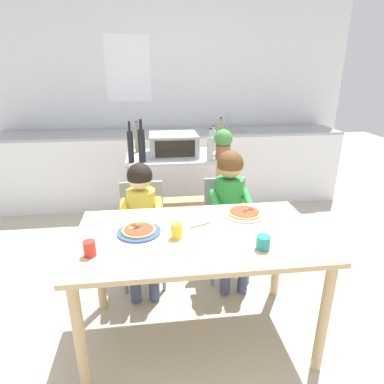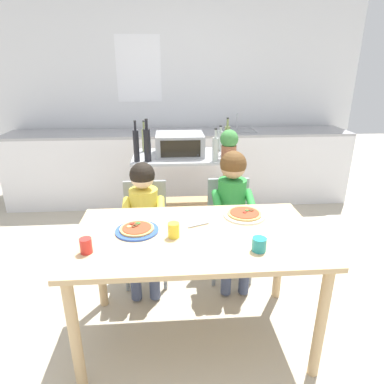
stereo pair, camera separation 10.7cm
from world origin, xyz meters
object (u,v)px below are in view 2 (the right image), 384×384
Objects in this scene: bottle_clear_vinegar at (144,139)px; child_in_yellow_shirt at (144,211)px; bottle_dark_olive_oil at (227,139)px; potted_herb_plant at (229,144)px; bottle_brown_beer at (147,144)px; kitchen_island_cart at (185,182)px; dining_table at (196,249)px; pizza_plate_blue_rimmed at (137,230)px; child_in_green_shirt at (233,202)px; drinking_cup_yellow at (174,230)px; dining_chair_right at (229,221)px; pizza_plate_white at (244,214)px; toaster_oven at (180,144)px; bottle_slim_sauce at (220,140)px; dining_chair_left at (146,224)px; bottle_tall_green_wine at (136,145)px; serving_spoon at (199,225)px; drinking_cup_teal at (259,244)px; bottle_squat_spirits at (215,149)px; drinking_cup_red at (86,246)px.

bottle_clear_vinegar is 1.10m from child_in_yellow_shirt.
potted_herb_plant is (-0.02, -0.21, 0.00)m from bottle_dark_olive_oil.
kitchen_island_cart is at bearing 30.38° from bottle_brown_beer.
pizza_plate_blue_rimmed is at bearing 171.15° from dining_table.
child_in_green_shirt is 0.80m from drinking_cup_yellow.
bottle_brown_beer is 0.75m from potted_herb_plant.
pizza_plate_white is at bearing -89.97° from dining_chair_right.
potted_herb_plant is (0.80, -0.38, 0.03)m from bottle_clear_vinegar.
toaster_oven is at bearing 36.58° from bottle_brown_beer.
bottle_brown_beer is 0.81m from bottle_slim_sauce.
dining_table is 1.78× the size of dining_chair_left.
bottle_dark_olive_oil is 0.96× the size of bottle_tall_green_wine.
serving_spoon is at bearing -159.39° from pizza_plate_white.
child_in_green_shirt is (0.69, -0.10, 0.22)m from dining_chair_left.
drinking_cup_yellow is (-0.13, -0.03, 0.15)m from dining_table.
potted_herb_plant is 1.07m from pizza_plate_white.
drinking_cup_yellow is at bearing 157.73° from drinking_cup_teal.
bottle_clear_vinegar is 0.77m from bottle_slim_sauce.
drinking_cup_teal reaches higher than pizza_plate_white.
bottle_squat_spirits is 0.80m from bottle_clear_vinegar.
bottle_squat_spirits is 3.63× the size of drinking_cup_red.
drinking_cup_yellow is (0.26, -1.66, -0.18)m from bottle_clear_vinegar.
toaster_oven reaches higher than drinking_cup_red.
bottle_slim_sauce is (0.82, 0.36, -0.04)m from bottle_tall_green_wine.
serving_spoon is (-0.31, -0.62, 0.28)m from dining_chair_right.
child_in_yellow_shirt is (-0.31, -0.88, -0.32)m from toaster_oven.
drinking_cup_red is (-0.25, -0.88, 0.32)m from dining_chair_left.
serving_spoon is at bearing -72.30° from bottle_brown_beer.
bottle_clear_vinegar is at bearing 125.41° from child_in_green_shirt.
bottle_brown_beer is 1.25m from pizza_plate_white.
pizza_plate_white is (0.06, -0.98, -0.21)m from bottle_squat_spirits.
bottle_clear_vinegar reaches higher than drinking_cup_teal.
bottle_dark_olive_oil is 0.84m from bottle_clear_vinegar.
serving_spoon is (-0.29, 0.32, -0.03)m from drinking_cup_teal.
child_in_green_shirt reaches higher than drinking_cup_teal.
potted_herb_plant is at bearing 23.93° from bottle_squat_spirits.
bottle_dark_olive_oil is 0.21m from potted_herb_plant.
bottle_brown_beer is 1.34m from dining_table.
bottle_brown_beer is 1.08× the size of bottle_dark_olive_oil.
bottle_squat_spirits is at bearing 95.93° from child_in_green_shirt.
toaster_oven reaches higher than drinking_cup_teal.
drinking_cup_yellow is (0.21, -1.27, -0.22)m from bottle_brown_beer.
bottle_tall_green_wine reaches higher than bottle_dark_olive_oil.
bottle_tall_green_wine is 1.34× the size of potted_herb_plant.
pizza_plate_white is (0.78, -1.02, -0.24)m from bottle_tall_green_wine.
pizza_plate_white reaches higher than serving_spoon.
bottle_brown_beer is at bearing 99.23° from drinking_cup_yellow.
potted_herb_plant is at bearing -94.73° from bottle_dark_olive_oil.
drinking_cup_teal is at bearing -47.17° from serving_spoon.
bottle_clear_vinegar is at bearing 83.45° from drinking_cup_red.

